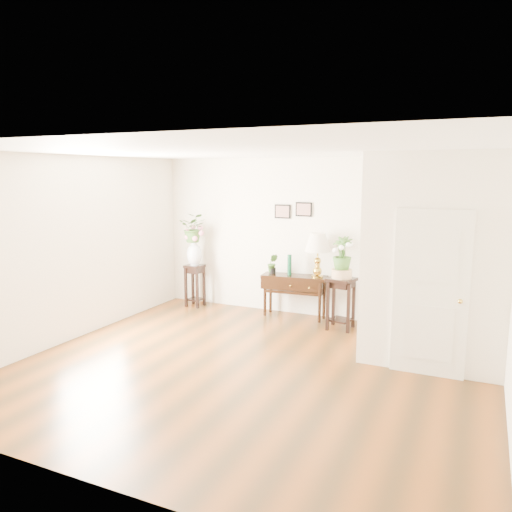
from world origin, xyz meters
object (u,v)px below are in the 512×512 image
Objects in this scene: console_table at (294,296)px; plant_stand_a at (195,286)px; table_lamp at (318,257)px; plant_stand_b at (341,304)px.

plant_stand_a is (-2.00, -0.08, 0.02)m from console_table.
table_lamp is at bearing -6.03° from console_table.
console_table is at bearing 161.43° from plant_stand_b.
plant_stand_b is (0.51, -0.31, -0.68)m from table_lamp.
console_table is 2.00m from plant_stand_a.
table_lamp is 0.97× the size of plant_stand_a.
console_table is 1.42× the size of plant_stand_a.
console_table is at bearing 180.00° from table_lamp.
table_lamp reaches higher than plant_stand_a.
plant_stand_a is 0.94× the size of plant_stand_b.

